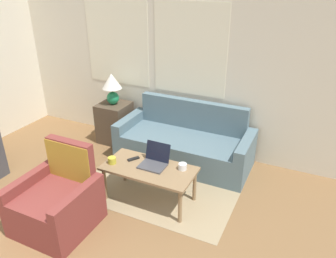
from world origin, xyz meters
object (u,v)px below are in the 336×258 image
coffee_table (149,171)px  cup_yellow (183,167)px  tv_remote (133,159)px  cup_navy (112,160)px  table_lamp (112,85)px  laptop (155,161)px  couch (185,144)px  armchair (59,203)px

coffee_table → cup_yellow: cup_yellow is taller
tv_remote → cup_navy: bearing=-136.1°
table_lamp → cup_yellow: bearing=-31.7°
laptop → cup_yellow: size_ratio=3.14×
coffee_table → tv_remote: size_ratio=7.34×
couch → coffee_table: couch is taller
table_lamp → coffee_table: 1.79m
cup_navy → laptop: bearing=21.6°
coffee_table → table_lamp: bearing=137.7°
coffee_table → cup_yellow: 0.41m
coffee_table → cup_navy: (-0.45, -0.10, 0.09)m
couch → cup_navy: bearing=-112.2°
armchair → tv_remote: (0.43, 0.88, 0.19)m
armchair → tv_remote: bearing=63.8°
armchair → tv_remote: 0.99m
couch → coffee_table: bearing=-91.3°
cup_navy → tv_remote: cup_navy is taller
couch → table_lamp: size_ratio=3.88×
table_lamp → cup_yellow: 1.97m
cup_yellow → table_lamp: bearing=148.3°
coffee_table → cup_navy: cup_navy is taller
couch → tv_remote: size_ratio=12.88×
laptop → cup_yellow: (0.34, 0.05, -0.02)m
cup_yellow → armchair: bearing=-138.8°
armchair → coffee_table: size_ratio=0.83×
cup_yellow → coffee_table: bearing=-159.8°
table_lamp → coffee_table: (1.26, -1.14, -0.55)m
couch → laptop: couch is taller
cup_navy → tv_remote: (0.19, 0.18, -0.03)m
laptop → cup_navy: size_ratio=3.10×
armchair → table_lamp: 2.13m
couch → tv_remote: bearing=-106.2°
couch → table_lamp: (-1.28, 0.08, 0.70)m
coffee_table → tv_remote: bearing=162.7°
cup_navy → cup_yellow: (0.82, 0.24, -0.00)m
armchair → table_lamp: bearing=106.2°
table_lamp → cup_navy: 1.55m
armchair → cup_yellow: bearing=41.2°
table_lamp → coffee_table: bearing=-42.3°
cup_navy → cup_yellow: cup_navy is taller
coffee_table → tv_remote: 0.28m
armchair → cup_yellow: 1.43m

